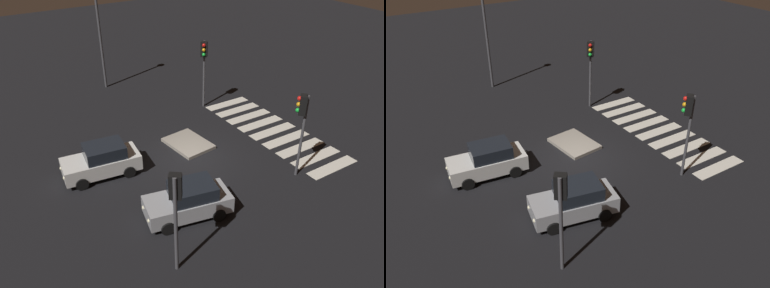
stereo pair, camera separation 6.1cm
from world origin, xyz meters
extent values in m
plane|color=black|center=(0.00, 0.00, 0.00)|extent=(80.00, 80.00, 0.00)
cube|color=gray|center=(1.44, -0.66, 0.09)|extent=(2.83, 2.24, 0.18)
cube|color=#9EA0A5|center=(-3.66, 2.57, 0.65)|extent=(2.35, 4.00, 0.77)
cube|color=black|center=(-3.71, 2.34, 1.34)|extent=(1.83, 2.18, 0.62)
cylinder|color=black|center=(-4.19, 3.87, 0.30)|extent=(0.34, 0.64, 0.60)
cylinder|color=black|center=(-2.65, 3.54, 0.30)|extent=(0.34, 0.64, 0.60)
cylinder|color=black|center=(-4.67, 1.59, 0.30)|extent=(0.34, 0.64, 0.60)
cylinder|color=black|center=(-3.13, 1.26, 0.30)|extent=(0.34, 0.64, 0.60)
sphere|color=#F2EABF|center=(-3.71, 4.46, 0.65)|extent=(0.20, 0.20, 0.20)
sphere|color=#F2EABF|center=(-2.84, 4.27, 0.65)|extent=(0.20, 0.20, 0.20)
cube|color=silver|center=(1.33, 4.59, 0.66)|extent=(2.10, 4.00, 0.78)
cube|color=black|center=(1.30, 4.36, 1.37)|extent=(1.72, 2.13, 0.64)
cylinder|color=black|center=(0.67, 5.87, 0.31)|extent=(0.30, 0.64, 0.62)
cylinder|color=black|center=(2.27, 5.67, 0.31)|extent=(0.30, 0.64, 0.62)
cylinder|color=black|center=(0.38, 3.51, 0.31)|extent=(0.30, 0.64, 0.62)
cylinder|color=black|center=(1.98, 3.31, 0.31)|extent=(0.30, 0.64, 0.62)
sphere|color=#F2EABF|center=(1.11, 6.51, 0.66)|extent=(0.21, 0.21, 0.21)
sphere|color=#F2EABF|center=(2.01, 6.40, 0.66)|extent=(0.21, 0.21, 0.21)
cylinder|color=#47474C|center=(5.22, -4.26, 2.27)|extent=(0.14, 0.14, 4.54)
cube|color=black|center=(5.08, -4.15, 4.06)|extent=(0.53, 0.54, 0.96)
sphere|color=red|center=(4.92, -4.02, 4.36)|extent=(0.22, 0.22, 0.22)
sphere|color=orange|center=(4.92, -4.02, 4.06)|extent=(0.22, 0.22, 0.22)
sphere|color=green|center=(4.92, -4.02, 3.76)|extent=(0.22, 0.22, 0.22)
cylinder|color=#47474C|center=(-5.98, 4.49, 2.12)|extent=(0.14, 0.14, 4.25)
cube|color=black|center=(-5.83, 4.38, 3.77)|extent=(0.52, 0.54, 0.96)
sphere|color=red|center=(-5.67, 4.26, 4.07)|extent=(0.22, 0.22, 0.22)
sphere|color=orange|center=(-5.67, 4.26, 3.77)|extent=(0.22, 0.22, 0.22)
sphere|color=green|center=(-5.67, 4.26, 3.47)|extent=(0.22, 0.22, 0.22)
cylinder|color=#47474C|center=(-4.01, -3.74, 2.20)|extent=(0.14, 0.14, 4.41)
cube|color=black|center=(-3.88, -3.62, 3.93)|extent=(0.53, 0.54, 0.96)
sphere|color=red|center=(-3.74, -3.49, 4.23)|extent=(0.22, 0.22, 0.22)
sphere|color=orange|center=(-3.74, -3.49, 3.93)|extent=(0.22, 0.22, 0.22)
sphere|color=green|center=(-3.74, -3.49, 3.63)|extent=(0.22, 0.22, 0.22)
cylinder|color=#47474C|center=(11.97, 0.11, 3.44)|extent=(0.18, 0.18, 6.87)
cube|color=silver|center=(-4.60, -5.85, 0.01)|extent=(0.70, 3.20, 0.02)
cube|color=silver|center=(-3.45, -5.85, 0.01)|extent=(0.70, 3.20, 0.02)
cube|color=silver|center=(-2.30, -5.85, 0.01)|extent=(0.70, 3.20, 0.02)
cube|color=silver|center=(-1.15, -5.85, 0.01)|extent=(0.70, 3.20, 0.02)
cube|color=silver|center=(0.00, -5.85, 0.01)|extent=(0.70, 3.20, 0.02)
cube|color=silver|center=(1.15, -5.85, 0.01)|extent=(0.70, 3.20, 0.02)
cube|color=silver|center=(2.30, -5.85, 0.01)|extent=(0.70, 3.20, 0.02)
cube|color=silver|center=(3.45, -5.85, 0.01)|extent=(0.70, 3.20, 0.02)
cube|color=silver|center=(4.60, -5.85, 0.01)|extent=(0.70, 3.20, 0.02)
camera|label=1|loc=(-14.96, 9.55, 11.80)|focal=36.73mm
camera|label=2|loc=(-14.99, 9.50, 11.80)|focal=36.73mm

